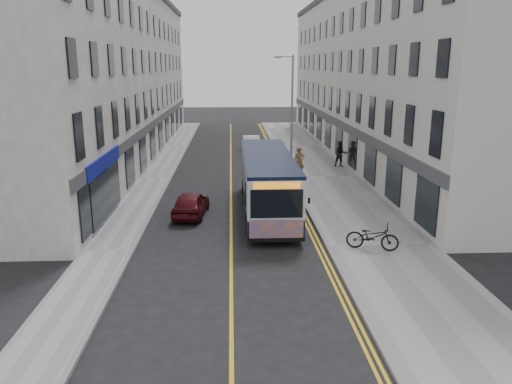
{
  "coord_description": "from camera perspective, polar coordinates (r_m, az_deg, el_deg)",
  "views": [
    {
      "loc": [
        0.07,
        -20.39,
        7.36
      ],
      "look_at": [
        1.18,
        2.11,
        1.6
      ],
      "focal_mm": 35.0,
      "sensor_mm": 36.0,
      "label": 1
    }
  ],
  "objects": [
    {
      "name": "pedestrian_near",
      "position": [
        33.04,
        4.95,
        3.41
      ],
      "size": [
        0.76,
        0.53,
        2.01
      ],
      "primitive_type": "imported",
      "rotation": [
        0.0,
        0.0,
        0.07
      ],
      "color": "brown",
      "rests_on": "pavement_east"
    },
    {
      "name": "streetlamp",
      "position": [
        34.76,
        4.0,
        9.4
      ],
      "size": [
        1.32,
        0.18,
        8.0
      ],
      "color": "gray",
      "rests_on": "ground"
    },
    {
      "name": "city_bus",
      "position": [
        25.17,
        1.31,
        1.24
      ],
      "size": [
        2.44,
        10.42,
        3.03
      ],
      "color": "black",
      "rests_on": "ground"
    },
    {
      "name": "pedestrian_far",
      "position": [
        36.88,
        9.65,
        4.31
      ],
      "size": [
        0.92,
        0.72,
        1.88
      ],
      "primitive_type": "imported",
      "rotation": [
        0.0,
        0.0,
        0.01
      ],
      "color": "black",
      "rests_on": "pavement_east"
    },
    {
      "name": "ground",
      "position": [
        21.68,
        -2.86,
        -5.52
      ],
      "size": [
        140.0,
        140.0,
        0.0
      ],
      "primitive_type": "plane",
      "color": "black",
      "rests_on": "ground"
    },
    {
      "name": "pavement_east",
      "position": [
        33.77,
        7.78,
        1.73
      ],
      "size": [
        4.5,
        64.0,
        0.12
      ],
      "primitive_type": "cube",
      "color": "gray",
      "rests_on": "ground"
    },
    {
      "name": "road_centre_line",
      "position": [
        33.21,
        -2.89,
        1.53
      ],
      "size": [
        0.12,
        64.0,
        0.01
      ],
      "primitive_type": "cube",
      "color": "gold",
      "rests_on": "ground"
    },
    {
      "name": "kerb_west",
      "position": [
        33.45,
        -9.76,
        1.54
      ],
      "size": [
        0.18,
        64.0,
        0.13
      ],
      "primitive_type": "cube",
      "color": "slate",
      "rests_on": "ground"
    },
    {
      "name": "road_dbl_yellow_outer",
      "position": [
        33.42,
        3.56,
        1.6
      ],
      "size": [
        0.1,
        64.0,
        0.01
      ],
      "primitive_type": "cube",
      "color": "gold",
      "rests_on": "ground"
    },
    {
      "name": "car_white",
      "position": [
        43.59,
        -0.53,
        5.51
      ],
      "size": [
        1.5,
        4.09,
        1.34
      ],
      "primitive_type": "imported",
      "rotation": [
        0.0,
        0.0,
        0.02
      ],
      "color": "white",
      "rests_on": "ground"
    },
    {
      "name": "car_maroon",
      "position": [
        25.16,
        -7.45,
        -1.3
      ],
      "size": [
        1.87,
        3.83,
        1.26
      ],
      "primitive_type": "imported",
      "rotation": [
        0.0,
        0.0,
        3.03
      ],
      "color": "#480C12",
      "rests_on": "ground"
    },
    {
      "name": "terrace_east",
      "position": [
        42.95,
        12.93,
        12.84
      ],
      "size": [
        6.0,
        46.0,
        13.0
      ],
      "primitive_type": "cube",
      "color": "silver",
      "rests_on": "ground"
    },
    {
      "name": "bicycle",
      "position": [
        20.62,
        13.16,
        -4.98
      ],
      "size": [
        2.21,
        1.35,
        1.09
      ],
      "primitive_type": "imported",
      "rotation": [
        0.0,
        0.0,
        1.25
      ],
      "color": "black",
      "rests_on": "pavement_east"
    },
    {
      "name": "kerb_east",
      "position": [
        33.43,
        3.98,
        1.71
      ],
      "size": [
        0.18,
        64.0,
        0.13
      ],
      "primitive_type": "cube",
      "color": "slate",
      "rests_on": "ground"
    },
    {
      "name": "terrace_west",
      "position": [
        42.38,
        -15.58,
        12.67
      ],
      "size": [
        6.0,
        46.0,
        13.0
      ],
      "primitive_type": "cube",
      "color": "white",
      "rests_on": "ground"
    },
    {
      "name": "road_dbl_yellow_inner",
      "position": [
        33.4,
        3.22,
        1.59
      ],
      "size": [
        0.1,
        64.0,
        0.01
      ],
      "primitive_type": "cube",
      "color": "gold",
      "rests_on": "ground"
    },
    {
      "name": "pavement_west",
      "position": [
        33.59,
        -11.45,
        1.5
      ],
      "size": [
        2.0,
        64.0,
        0.12
      ],
      "primitive_type": "cube",
      "color": "gray",
      "rests_on": "ground"
    }
  ]
}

